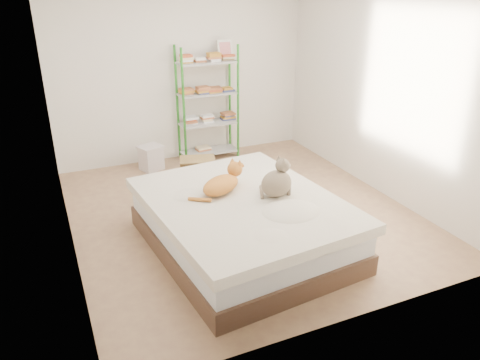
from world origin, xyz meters
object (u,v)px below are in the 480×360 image
cardboard_box (198,171)px  white_bin (151,158)px  grey_cat (277,178)px  bed (243,223)px  shelf_unit (208,99)px  orange_cat (221,183)px

cardboard_box → white_bin: cardboard_box is taller
white_bin → grey_cat: bearing=-75.0°
cardboard_box → white_bin: 0.84m
bed → shelf_unit: size_ratio=1.33×
orange_cat → grey_cat: (0.48, -0.29, 0.09)m
shelf_unit → white_bin: 1.21m
bed → grey_cat: grey_cat is taller
grey_cat → shelf_unit: bearing=-13.1°
bed → cardboard_box: 1.77m
cardboard_box → white_bin: (-0.47, 0.70, 0.02)m
white_bin → orange_cat: bearing=-84.9°
grey_cat → bed: bearing=70.7°
shelf_unit → bed: bearing=-103.0°
grey_cat → cardboard_box: (-0.21, 1.83, -0.58)m
orange_cat → grey_cat: bearing=-60.5°
cardboard_box → orange_cat: bearing=-84.0°
shelf_unit → white_bin: (-0.95, -0.15, -0.73)m
grey_cat → white_bin: grey_cat is taller
shelf_unit → white_bin: bearing=-171.2°
orange_cat → white_bin: (-0.20, 2.24, -0.48)m
bed → cardboard_box: size_ratio=4.12×
bed → orange_cat: orange_cat is taller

